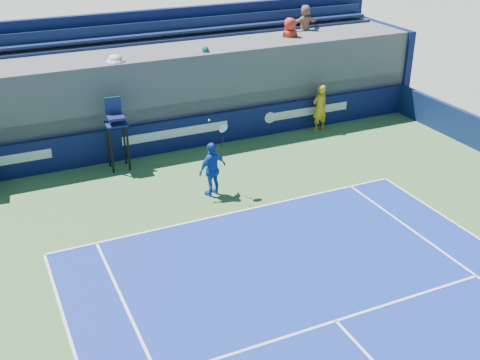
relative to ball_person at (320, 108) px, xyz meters
name	(u,v)px	position (x,y,z in m)	size (l,w,h in m)	color
ball_person	(320,108)	(0.00, 0.00, 0.00)	(0.68, 0.44, 1.86)	gold
back_hoarding	(176,135)	(-5.80, 0.45, -0.34)	(20.40, 0.21, 1.20)	#0C1244
umpire_chair	(116,126)	(-8.09, -0.23, 0.59)	(0.73, 0.73, 2.48)	black
tennis_player	(213,169)	(-5.94, -3.42, -0.05)	(1.11, 0.72, 2.57)	#1649B2
stadium_seating	(157,87)	(-5.79, 2.50, 0.90)	(21.00, 4.05, 4.40)	#4F4E53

